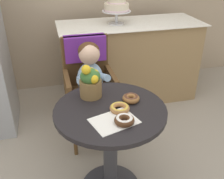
% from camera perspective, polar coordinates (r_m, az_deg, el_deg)
% --- Properties ---
extents(cafe_table, '(0.72, 0.72, 0.72)m').
position_cam_1_polar(cafe_table, '(1.78, -0.37, -9.87)').
color(cafe_table, black).
rests_on(cafe_table, ground).
extents(wicker_chair, '(0.42, 0.45, 0.95)m').
position_cam_1_polar(wicker_chair, '(2.30, -5.31, 3.46)').
color(wicker_chair, brown).
rests_on(wicker_chair, ground).
extents(seated_child, '(0.27, 0.32, 0.73)m').
position_cam_1_polar(seated_child, '(2.15, -4.65, 2.66)').
color(seated_child, '#8CADCC').
rests_on(seated_child, ground).
extents(paper_napkin, '(0.31, 0.26, 0.00)m').
position_cam_1_polar(paper_napkin, '(1.54, 0.48, -6.87)').
color(paper_napkin, white).
rests_on(paper_napkin, cafe_table).
extents(donut_front, '(0.12, 0.12, 0.04)m').
position_cam_1_polar(donut_front, '(1.52, 2.70, -6.62)').
color(donut_front, '#4C2D19').
rests_on(donut_front, cafe_table).
extents(donut_mid, '(0.13, 0.13, 0.04)m').
position_cam_1_polar(donut_mid, '(1.63, 1.68, -4.01)').
color(donut_mid, '#AD7542').
rests_on(donut_mid, cafe_table).
extents(donut_side, '(0.11, 0.11, 0.04)m').
position_cam_1_polar(donut_side, '(1.73, 4.17, -1.85)').
color(donut_side, '#936033').
rests_on(donut_side, cafe_table).
extents(flower_vase, '(0.15, 0.15, 0.24)m').
position_cam_1_polar(flower_vase, '(1.74, -4.73, 1.70)').
color(flower_vase, brown).
rests_on(flower_vase, cafe_table).
extents(display_counter, '(1.56, 0.62, 0.90)m').
position_cam_1_polar(display_counter, '(3.03, 3.79, 6.09)').
color(display_counter, '#93754C').
rests_on(display_counter, ground).
extents(tiered_cake_stand, '(0.30, 0.30, 0.28)m').
position_cam_1_polar(tiered_cake_stand, '(2.80, 1.00, 17.73)').
color(tiered_cake_stand, silver).
rests_on(tiered_cake_stand, display_counter).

